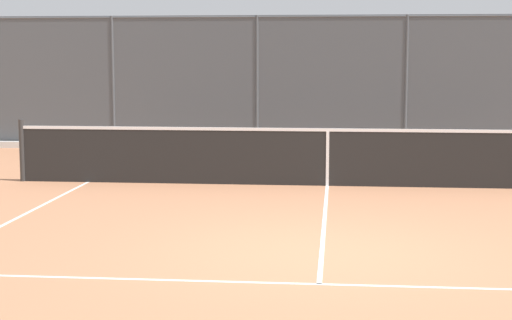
{
  "coord_description": "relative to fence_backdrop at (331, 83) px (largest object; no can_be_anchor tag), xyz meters",
  "views": [
    {
      "loc": [
        -0.15,
        8.82,
        2.16
      ],
      "look_at": [
        0.71,
        0.18,
        1.05
      ],
      "focal_mm": 57.68,
      "sensor_mm": 36.0,
      "label": 1
    }
  ],
  "objects": [
    {
      "name": "ground_plane",
      "position": [
        -0.0,
        10.54,
        -1.51
      ],
      "size": [
        60.0,
        60.0,
        0.0
      ],
      "primitive_type": "plane",
      "color": "#B27551"
    },
    {
      "name": "court_line_markings",
      "position": [
        -0.0,
        12.01,
        -1.51
      ],
      "size": [
        8.23,
        10.88,
        0.01
      ],
      "color": "white",
      "rests_on": "ground"
    },
    {
      "name": "fence_backdrop",
      "position": [
        0.0,
        0.0,
        0.0
      ],
      "size": [
        19.81,
        1.37,
        3.06
      ],
      "color": "#474C51",
      "rests_on": "ground"
    },
    {
      "name": "tennis_net",
      "position": [
        -0.0,
        5.79,
        -1.01
      ],
      "size": [
        10.57,
        0.09,
        1.07
      ],
      "color": "#2D2D2D",
      "rests_on": "ground"
    }
  ]
}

